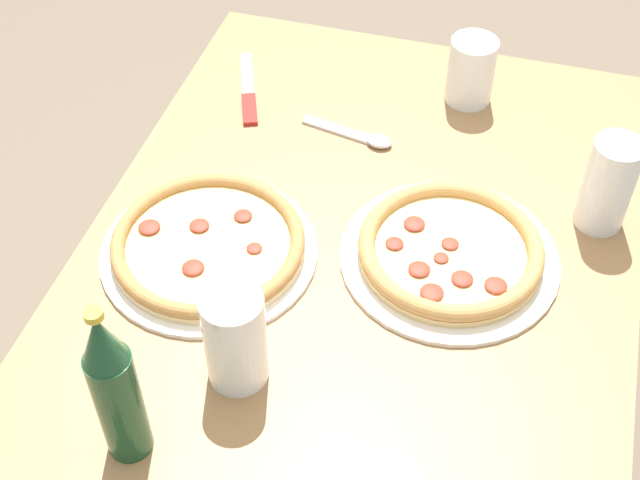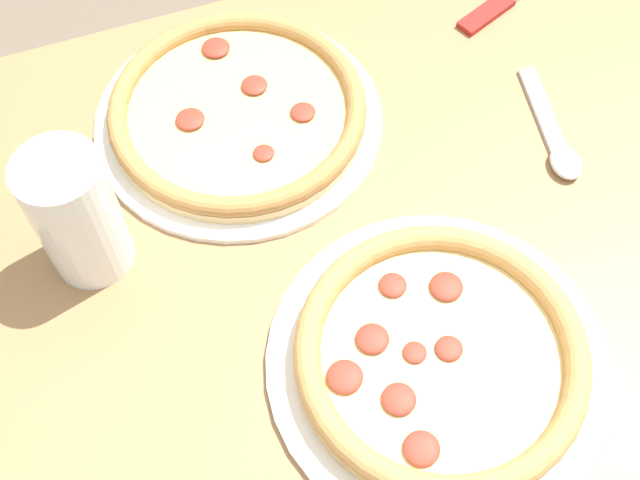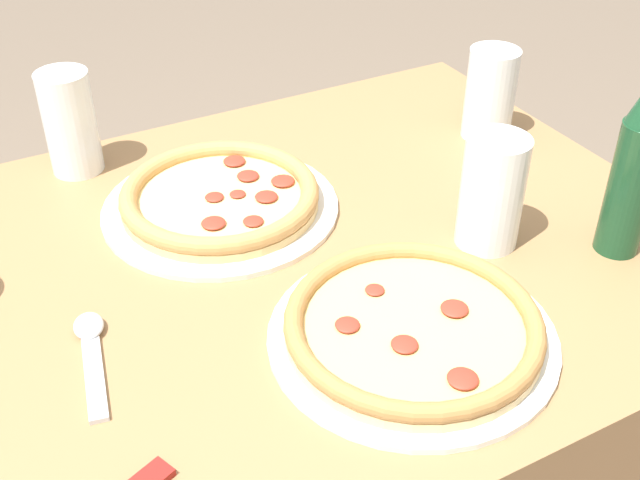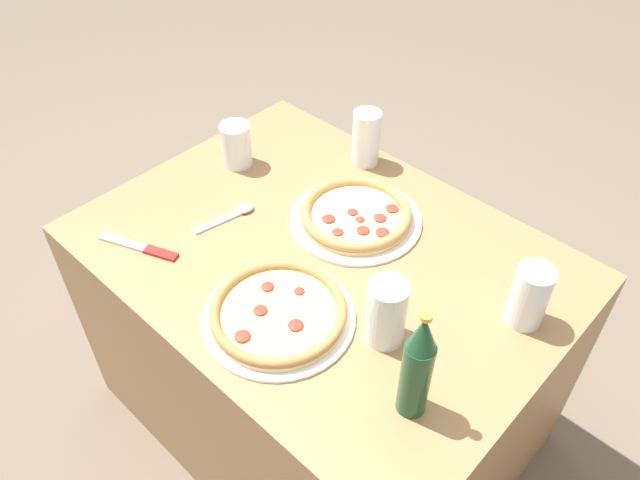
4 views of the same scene
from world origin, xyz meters
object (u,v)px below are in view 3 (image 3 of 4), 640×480
Objects in this scene: beer_bottle at (637,165)px; spoon at (91,344)px; glass_mango_juice at (71,127)px; glass_cola at (490,98)px; pizza_veggie at (413,328)px; pizza_salami at (220,199)px; glass_iced_tea at (491,197)px.

beer_bottle is 1.57× the size of spoon.
glass_cola is (0.61, -0.21, -0.01)m from glass_mango_juice.
pizza_salami is (-0.09, 0.35, 0.00)m from pizza_veggie.
glass_mango_juice is 0.92× the size of spoon.
beer_bottle reaches higher than glass_mango_juice.
glass_mango_juice reaches higher than pizza_salami.
pizza_salami is at bearing 39.17° from spoon.
beer_bottle is 0.68m from spoon.
pizza_veggie is 2.26× the size of glass_cola.
glass_iced_tea is 0.62m from glass_mango_juice.
beer_bottle is at bearing -38.05° from pizza_salami.
beer_bottle reaches higher than pizza_veggie.
pizza_veggie is at bearing -136.86° from glass_cola.
glass_iced_tea is 0.18m from beer_bottle.
glass_mango_juice is at bearing 161.44° from glass_cola.
pizza_veggie reaches higher than spoon.
pizza_veggie is 0.61m from glass_mango_juice.
glass_iced_tea is (0.19, 0.12, 0.05)m from pizza_veggie.
glass_cola is at bearing -18.56° from glass_mango_juice.
glass_cola is at bearing 82.35° from beer_bottle.
pizza_salami is at bearing -179.62° from glass_cola.
pizza_veggie is at bearing -149.02° from glass_iced_tea.
pizza_salami is at bearing 141.95° from beer_bottle.
pizza_salami is 2.16× the size of glass_iced_tea.
glass_mango_juice is (-0.15, 0.21, 0.05)m from pizza_salami.
glass_mango_juice is 1.07× the size of glass_cola.
glass_iced_tea is 0.90× the size of spoon.
pizza_veggie is at bearing -67.35° from glass_mango_juice.
glass_iced_tea reaches higher than spoon.
spoon is (-0.24, -0.19, -0.01)m from pizza_salami.
glass_mango_juice is 0.79m from beer_bottle.
glass_mango_juice reaches higher than glass_cola.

